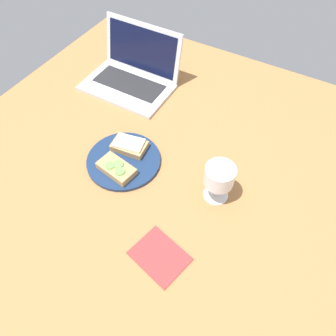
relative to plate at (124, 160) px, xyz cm
name	(u,v)px	position (x,y,z in cm)	size (l,w,h in cm)	color
wooden_table	(158,169)	(10.44, 4.05, -2.14)	(140.00, 140.00, 3.00)	#9E6B3D
plate	(124,160)	(0.00, 0.00, 0.00)	(23.82, 23.82, 1.28)	navy
sandwich_with_cucumber	(116,168)	(0.92, -4.94, 1.94)	(12.76, 8.49, 2.88)	#A88456
sandwich_with_cheese	(129,145)	(-0.90, 4.92, 2.05)	(11.87, 8.31, 2.99)	#A88456
wine_glass	(219,177)	(31.23, 3.13, 8.67)	(8.63, 8.63, 12.85)	white
laptop	(133,73)	(-19.91, 35.69, 3.84)	(33.85, 25.50, 20.23)	silver
napkin	(160,256)	(26.48, -21.80, -0.44)	(14.16, 11.10, 0.40)	#B23333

